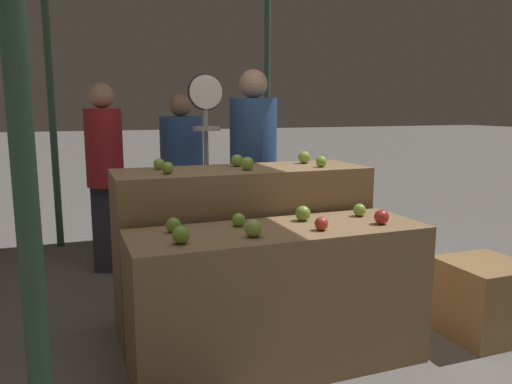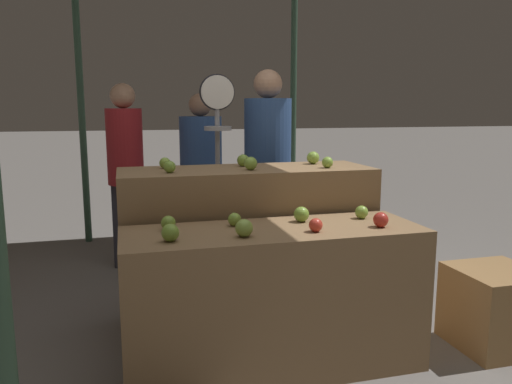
{
  "view_description": "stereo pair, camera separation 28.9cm",
  "coord_description": "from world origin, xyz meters",
  "px_view_note": "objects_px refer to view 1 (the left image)",
  "views": [
    {
      "loc": [
        -1.03,
        -2.37,
        1.42
      ],
      "look_at": [
        -0.02,
        0.3,
        0.93
      ],
      "focal_mm": 35.0,
      "sensor_mm": 36.0,
      "label": 1
    },
    {
      "loc": [
        -0.76,
        -2.46,
        1.42
      ],
      "look_at": [
        -0.02,
        0.3,
        0.93
      ],
      "focal_mm": 35.0,
      "sensor_mm": 36.0,
      "label": 2
    }
  ],
  "objects_px": {
    "produce_scale": "(206,139)",
    "person_customer_left": "(105,164)",
    "person_customer_right": "(182,168)",
    "person_vendor_at_scale": "(253,162)",
    "wooden_crate_side": "(483,299)"
  },
  "relations": [
    {
      "from": "produce_scale",
      "to": "person_customer_left",
      "type": "height_order",
      "value": "produce_scale"
    },
    {
      "from": "produce_scale",
      "to": "person_customer_right",
      "type": "height_order",
      "value": "produce_scale"
    },
    {
      "from": "person_vendor_at_scale",
      "to": "wooden_crate_side",
      "type": "bearing_deg",
      "value": 143.94
    },
    {
      "from": "produce_scale",
      "to": "person_customer_left",
      "type": "xyz_separation_m",
      "value": [
        -0.66,
        0.86,
        -0.25
      ]
    },
    {
      "from": "person_vendor_at_scale",
      "to": "person_customer_left",
      "type": "height_order",
      "value": "person_vendor_at_scale"
    },
    {
      "from": "wooden_crate_side",
      "to": "produce_scale",
      "type": "bearing_deg",
      "value": 138.39
    },
    {
      "from": "wooden_crate_side",
      "to": "person_customer_left",
      "type": "bearing_deg",
      "value": 134.42
    },
    {
      "from": "produce_scale",
      "to": "person_vendor_at_scale",
      "type": "xyz_separation_m",
      "value": [
        0.44,
        0.21,
        -0.21
      ]
    },
    {
      "from": "produce_scale",
      "to": "wooden_crate_side",
      "type": "bearing_deg",
      "value": -41.61
    },
    {
      "from": "person_customer_left",
      "to": "person_customer_right",
      "type": "height_order",
      "value": "person_customer_left"
    },
    {
      "from": "produce_scale",
      "to": "person_customer_right",
      "type": "distance_m",
      "value": 0.92
    },
    {
      "from": "person_customer_right",
      "to": "person_vendor_at_scale",
      "type": "bearing_deg",
      "value": 101.64
    },
    {
      "from": "person_customer_left",
      "to": "person_customer_right",
      "type": "relative_size",
      "value": 1.05
    },
    {
      "from": "person_customer_left",
      "to": "person_vendor_at_scale",
      "type": "bearing_deg",
      "value": 170.39
    },
    {
      "from": "person_vendor_at_scale",
      "to": "person_customer_right",
      "type": "relative_size",
      "value": 1.11
    }
  ]
}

